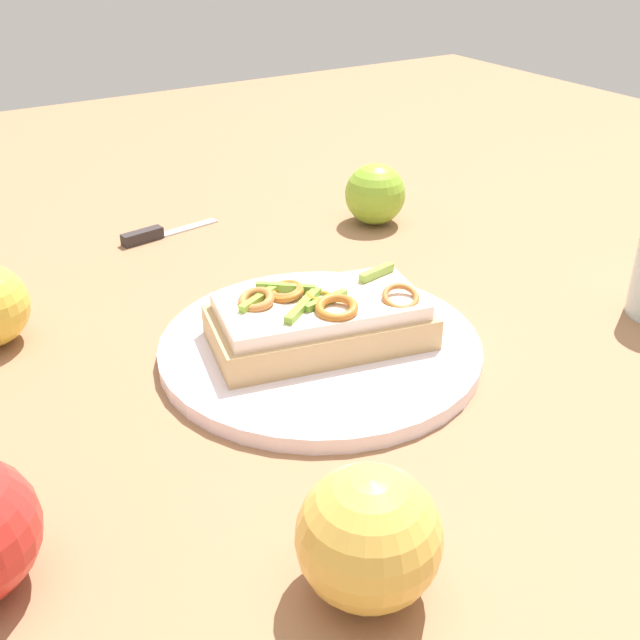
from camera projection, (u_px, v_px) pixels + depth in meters
name	position (u px, v px, depth m)	size (l,w,h in m)	color
ground_plane	(320.00, 354.00, 0.66)	(2.00, 2.00, 0.00)	#986947
plate	(320.00, 348.00, 0.66)	(0.27, 0.27, 0.01)	white
sandwich	(320.00, 320.00, 0.64)	(0.13, 0.20, 0.05)	tan
apple_0	(369.00, 537.00, 0.42)	(0.08, 0.08, 0.08)	gold
apple_2	(375.00, 194.00, 0.90)	(0.07, 0.07, 0.07)	#85B330
knife	(157.00, 233.00, 0.88)	(0.03, 0.12, 0.01)	silver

